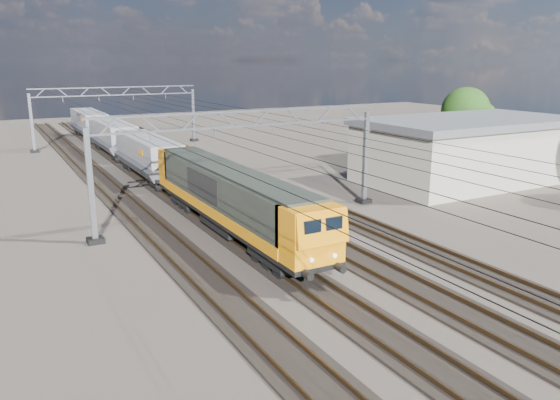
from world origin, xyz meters
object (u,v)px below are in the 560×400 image
catenary_gantry_far (118,114)px  hopper_wagon_third (89,122)px  hopper_wagon_lead (148,154)px  tree_far (469,113)px  catenary_gantry_mid (245,161)px  industrial_shed (468,149)px  locomotive (230,196)px  hopper_wagon_mid (113,135)px

catenary_gantry_far → hopper_wagon_third: (-2.00, 8.08, -1.67)m
hopper_wagon_lead → tree_far: tree_far is taller
hopper_wagon_lead → hopper_wagon_third: size_ratio=1.00×
catenary_gantry_mid → industrial_shed: size_ratio=1.07×
catenary_gantry_mid → industrial_shed: 22.12m
catenary_gantry_mid → tree_far: tree_far is taller
catenary_gantry_far → hopper_wagon_third: catenary_gantry_far is taller
catenary_gantry_far → hopper_wagon_lead: (-2.00, -20.32, -1.67)m
catenary_gantry_far → tree_far: 40.09m
locomotive → hopper_wagon_lead: size_ratio=1.62×
hopper_wagon_mid → industrial_shed: bearing=-49.3°
hopper_wagon_mid → hopper_wagon_third: (0.00, 14.20, 0.00)m
catenary_gantry_far → hopper_wagon_lead: catenary_gantry_far is taller
catenary_gantry_mid → hopper_wagon_third: catenary_gantry_mid is taller
hopper_wagon_mid → catenary_gantry_mid: bearing=-86.2°
catenary_gantry_mid → hopper_wagon_third: bearing=92.6°
hopper_wagon_lead → tree_far: (32.32, -5.89, 2.54)m
catenary_gantry_far → tree_far: (30.32, -26.21, 0.87)m
catenary_gantry_far → locomotive: catenary_gantry_far is taller
industrial_shed → tree_far: bearing=43.1°
catenary_gantry_far → catenary_gantry_mid: bearing=-90.0°
hopper_wagon_lead → catenary_gantry_mid: bearing=-82.7°
catenary_gantry_far → hopper_wagon_third: bearing=103.9°
catenary_gantry_mid → hopper_wagon_lead: bearing=97.3°
hopper_wagon_third → tree_far: (32.32, -34.29, 2.54)m
hopper_wagon_third → catenary_gantry_far: bearing=-76.1°
hopper_wagon_mid → industrial_shed: industrial_shed is taller
tree_far → locomotive: bearing=-159.9°
industrial_shed → locomotive: bearing=-170.5°
catenary_gantry_far → hopper_wagon_lead: size_ratio=1.53×
hopper_wagon_lead → tree_far: 32.95m
catenary_gantry_far → hopper_wagon_mid: catenary_gantry_far is taller
tree_far → catenary_gantry_mid: bearing=-162.1°
hopper_wagon_lead → hopper_wagon_third: bearing=90.0°
catenary_gantry_far → tree_far: bearing=-40.8°
catenary_gantry_mid → catenary_gantry_far: (0.00, 36.00, 0.00)m
hopper_wagon_mid → hopper_wagon_third: bearing=90.0°
catenary_gantry_mid → locomotive: (-2.00, -2.02, -1.58)m
catenary_gantry_far → hopper_wagon_lead: bearing=-95.6°
tree_far → hopper_wagon_mid: bearing=148.1°
catenary_gantry_mid → locomotive: size_ratio=0.94×
hopper_wagon_lead → hopper_wagon_mid: bearing=90.0°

